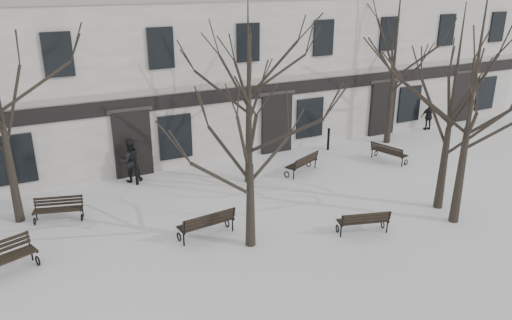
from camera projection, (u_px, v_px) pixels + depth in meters
ground at (297, 239)px, 16.59m from camera, size 100.00×100.00×0.00m
building at (171, 31)px, 25.55m from camera, size 40.40×10.20×11.40m
tree_1 at (250, 121)px, 14.77m from camera, size 4.67×4.67×6.67m
tree_2 at (455, 86)px, 17.22m from camera, size 5.20×5.20×7.43m
tree_3 at (475, 77)px, 15.96m from camera, size 5.79×5.79×8.28m
tree_5 at (248, 64)px, 19.45m from camera, size 5.55×5.55×7.93m
tree_6 at (397, 36)px, 24.21m from camera, size 6.08×6.08×8.68m
bench_0 at (0, 258)px, 14.44m from camera, size 2.05×1.31×0.98m
bench_1 at (207, 223)px, 16.52m from camera, size 1.98×0.90×0.97m
bench_2 at (363, 221)px, 16.76m from camera, size 1.82×1.07×0.87m
bench_3 at (58, 208)px, 17.70m from camera, size 1.76×1.03×0.84m
bench_4 at (303, 163)px, 21.88m from camera, size 1.86×1.31×0.90m
bench_5 at (388, 152)px, 23.25m from camera, size 1.08×1.81×0.87m
bollard_a at (136, 171)px, 20.64m from camera, size 0.15×0.15×1.14m
bollard_b at (328, 138)px, 24.79m from camera, size 0.15×0.15×1.14m
pedestrian_b at (132, 181)px, 21.22m from camera, size 0.94×0.75×1.86m
pedestrian_c at (427, 130)px, 28.22m from camera, size 0.99×0.60×1.57m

